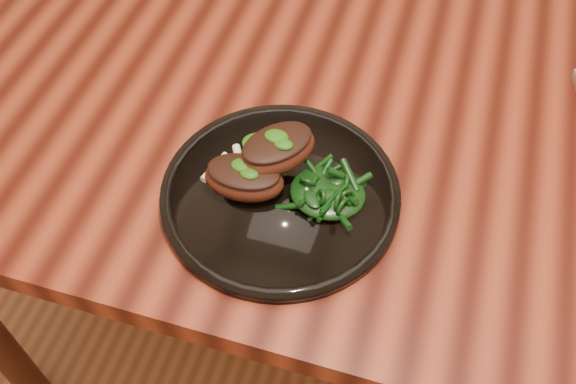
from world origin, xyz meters
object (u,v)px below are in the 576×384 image
object	(u,v)px
desk	(442,166)
plate	(280,194)
lamb_chop_front	(244,177)
greens_heap	(328,190)

from	to	relation	value
desk	plate	size ratio (longest dim) A/B	5.06
lamb_chop_front	desk	bearing A→B (deg)	38.81
desk	plate	world-z (taller)	plate
desk	plate	bearing A→B (deg)	-137.06
plate	greens_heap	size ratio (longest dim) A/B	3.19
greens_heap	plate	bearing A→B (deg)	-174.81
plate	lamb_chop_front	world-z (taller)	lamb_chop_front
lamb_chop_front	plate	bearing A→B (deg)	13.60
plate	greens_heap	bearing A→B (deg)	5.19
desk	lamb_chop_front	world-z (taller)	lamb_chop_front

